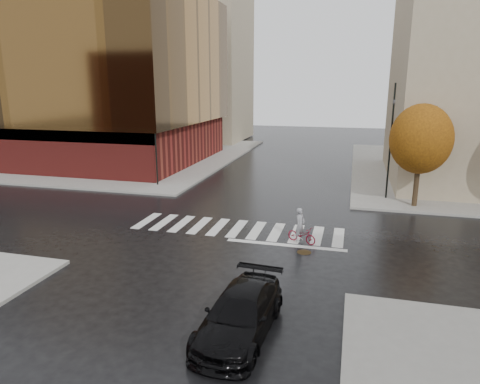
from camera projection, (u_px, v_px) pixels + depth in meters
The scene contains 12 objects.
ground at pixel (235, 232), 23.25m from camera, with size 120.00×120.00×0.00m, color black.
sidewalk_nw at pixel (105, 154), 48.12m from camera, with size 30.00×30.00×0.15m, color gray.
crosswalk at pixel (237, 229), 23.71m from camera, with size 12.00×3.00×0.01m, color silver.
office_glass at pixel (74, 79), 43.53m from camera, with size 27.00×19.00×16.00m.
building_nw_far at pixel (195, 66), 59.39m from camera, with size 14.00×12.00×20.00m, color gray.
tree_ne_a at pixel (421, 139), 26.59m from camera, with size 3.80×3.80×6.50m.
sedan at pixel (240, 314), 13.58m from camera, with size 2.00×4.91×1.43m, color black.
cyclist at pixel (301, 231), 21.49m from camera, with size 1.67×1.17×1.80m.
traffic_light_nw at pixel (155, 135), 32.51m from camera, with size 0.21×0.19×6.87m.
traffic_light_ne at pixel (391, 133), 28.47m from camera, with size 0.18×0.21×7.72m.
fire_hydrant at pixel (150, 175), 34.96m from camera, with size 0.28×0.28×0.78m.
manhole at pixel (304, 252), 20.38m from camera, with size 0.68×0.68×0.01m, color #3C2D15.
Camera 1 is at (5.93, -21.19, 7.81)m, focal length 32.00 mm.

